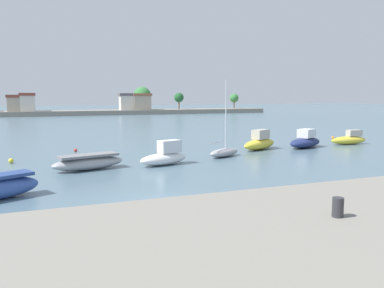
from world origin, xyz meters
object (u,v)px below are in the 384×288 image
(moored_boat_1, at_px, (0,187))
(moored_boat_3, at_px, (165,156))
(moored_boat_7, at_px, (349,139))
(mooring_buoy_0, at_px, (76,150))
(mooring_buoy_3, at_px, (11,161))
(moored_boat_2, at_px, (88,162))
(moored_boat_4, at_px, (224,152))
(mooring_bollard, at_px, (338,207))
(mooring_buoy_1, at_px, (358,133))
(mooring_buoy_2, at_px, (333,138))
(moored_boat_6, at_px, (305,141))
(moored_boat_5, at_px, (260,142))

(moored_boat_1, distance_m, moored_boat_3, 12.59)
(moored_boat_7, xyz_separation_m, mooring_buoy_0, (-28.18, 4.89, -0.40))
(moored_boat_7, height_order, mooring_buoy_3, moored_boat_7)
(moored_boat_2, relative_size, mooring_buoy_0, 17.59)
(mooring_buoy_3, bearing_deg, moored_boat_4, -10.53)
(moored_boat_4, bearing_deg, mooring_bollard, -133.66)
(mooring_bollard, bearing_deg, moored_boat_3, 86.20)
(mooring_buoy_0, relative_size, mooring_buoy_3, 0.80)
(moored_boat_2, height_order, moored_boat_4, moored_boat_4)
(mooring_buoy_1, distance_m, mooring_buoy_2, 8.07)
(moored_boat_7, height_order, mooring_buoy_1, moored_boat_7)
(moored_boat_2, distance_m, moored_boat_3, 5.68)
(moored_boat_7, bearing_deg, mooring_bollard, -129.55)
(moored_boat_1, relative_size, mooring_buoy_0, 13.60)
(moored_boat_6, height_order, mooring_buoy_1, moored_boat_6)
(moored_boat_7, relative_size, mooring_buoy_1, 14.34)
(moored_boat_3, bearing_deg, mooring_buoy_3, 138.48)
(moored_boat_4, height_order, mooring_buoy_3, moored_boat_4)
(mooring_buoy_0, bearing_deg, moored_boat_7, -9.84)
(moored_boat_3, xyz_separation_m, moored_boat_4, (5.94, 1.87, -0.22))
(mooring_buoy_0, xyz_separation_m, mooring_buoy_3, (-5.24, -4.64, 0.04))
(mooring_bollard, height_order, moored_boat_5, mooring_bollard)
(moored_boat_1, bearing_deg, moored_boat_5, 1.56)
(moored_boat_4, xyz_separation_m, mooring_buoy_0, (-11.71, 7.79, -0.28))
(mooring_bollard, height_order, mooring_buoy_2, mooring_bollard)
(moored_boat_6, xyz_separation_m, mooring_buoy_2, (8.15, 5.27, -0.49))
(mooring_buoy_1, bearing_deg, moored_boat_4, -156.44)
(moored_boat_6, relative_size, mooring_buoy_1, 17.27)
(mooring_bollard, xyz_separation_m, mooring_buoy_2, (25.82, 29.63, -2.07))
(mooring_buoy_0, bearing_deg, moored_boat_3, -59.14)
(mooring_bollard, relative_size, moored_boat_2, 0.10)
(moored_boat_7, relative_size, mooring_buoy_3, 11.40)
(moored_boat_1, distance_m, mooring_buoy_1, 46.88)
(moored_boat_7, xyz_separation_m, mooring_buoy_1, (9.37, 8.37, -0.40))
(moored_boat_2, height_order, mooring_buoy_3, moored_boat_2)
(moored_boat_3, xyz_separation_m, mooring_buoy_1, (31.78, 13.13, -0.50))
(moored_boat_3, distance_m, moored_boat_6, 16.92)
(mooring_buoy_2, distance_m, mooring_buoy_3, 35.80)
(moored_boat_5, height_order, mooring_buoy_2, moored_boat_5)
(moored_boat_4, xyz_separation_m, mooring_buoy_2, (18.55, 7.79, -0.27))
(mooring_buoy_1, bearing_deg, moored_boat_3, -157.54)
(moored_boat_3, bearing_deg, moored_boat_5, 6.06)
(mooring_bollard, relative_size, mooring_buoy_1, 1.74)
(moored_boat_6, distance_m, mooring_buoy_1, 17.75)
(moored_boat_4, relative_size, mooring_buoy_1, 21.43)
(moored_boat_6, xyz_separation_m, mooring_buoy_0, (-22.11, 5.27, -0.50))
(moored_boat_3, distance_m, mooring_buoy_1, 34.39)
(moored_boat_1, bearing_deg, mooring_buoy_2, -0.90)
(moored_boat_1, height_order, moored_boat_7, moored_boat_7)
(mooring_buoy_0, bearing_deg, mooring_buoy_3, -138.49)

